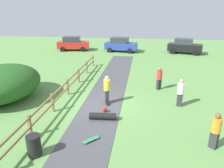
{
  "coord_description": "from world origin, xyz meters",
  "views": [
    {
      "loc": [
        2.29,
        -11.79,
        5.62
      ],
      "look_at": [
        0.47,
        1.04,
        1.0
      ],
      "focal_mm": 34.49,
      "sensor_mm": 36.0,
      "label": 1
    }
  ],
  "objects": [
    {
      "name": "bystander_red",
      "position": [
        3.59,
        3.15,
        0.91
      ],
      "size": [
        0.53,
        0.53,
        1.66
      ],
      "color": "#2D2D33",
      "rests_on": "ground_plane"
    },
    {
      "name": "bush_large",
      "position": [
        -6.42,
        0.0,
        1.1
      ],
      "size": [
        4.43,
        5.32,
        2.19
      ],
      "primitive_type": "ellipsoid",
      "color": "#23561E",
      "rests_on": "ground_plane"
    },
    {
      "name": "ground_plane",
      "position": [
        0.0,
        0.0,
        0.0
      ],
      "size": [
        60.0,
        60.0,
        0.0
      ],
      "primitive_type": "plane",
      "color": "#60934C"
    },
    {
      "name": "parked_car_blue",
      "position": [
        -0.59,
        16.83,
        0.96
      ],
      "size": [
        4.39,
        2.42,
        1.92
      ],
      "color": "#283D99",
      "rests_on": "ground_plane"
    },
    {
      "name": "skater_fallen",
      "position": [
        0.38,
        -1.76,
        0.2
      ],
      "size": [
        1.44,
        1.18,
        0.36
      ],
      "color": "black",
      "rests_on": "asphalt_path"
    },
    {
      "name": "skateboard_loose",
      "position": [
        0.22,
        -3.85,
        0.09
      ],
      "size": [
        0.69,
        0.72,
        0.08
      ],
      "color": "#338C4C",
      "rests_on": "asphalt_path"
    },
    {
      "name": "trash_bin",
      "position": [
        -1.8,
        -5.08,
        0.45
      ],
      "size": [
        0.56,
        0.56,
        0.9
      ],
      "primitive_type": "cylinder",
      "color": "black",
      "rests_on": "ground_plane"
    },
    {
      "name": "parked_car_black",
      "position": [
        7.63,
        16.83,
        0.96
      ],
      "size": [
        4.48,
        2.7,
        1.92
      ],
      "color": "black",
      "rests_on": "ground_plane"
    },
    {
      "name": "wooden_fence",
      "position": [
        -2.6,
        0.0,
        0.67
      ],
      "size": [
        0.12,
        18.12,
        1.1
      ],
      "color": "olive",
      "rests_on": "ground_plane"
    },
    {
      "name": "parked_car_red",
      "position": [
        -7.18,
        16.81,
        0.96
      ],
      "size": [
        4.41,
        2.48,
        1.92
      ],
      "color": "red",
      "rests_on": "ground_plane"
    },
    {
      "name": "skater_riding",
      "position": [
        0.28,
        0.21,
        1.0
      ],
      "size": [
        0.48,
        0.82,
        1.77
      ],
      "color": "black",
      "rests_on": "asphalt_path"
    },
    {
      "name": "bystander_orange",
      "position": [
        5.44,
        -3.57,
        0.89
      ],
      "size": [
        0.54,
        0.54,
        1.63
      ],
      "color": "#2D2D33",
      "rests_on": "ground_plane"
    },
    {
      "name": "asphalt_path",
      "position": [
        0.0,
        0.0,
        0.01
      ],
      "size": [
        2.4,
        28.0,
        0.02
      ],
      "primitive_type": "cube",
      "color": "#47474C",
      "rests_on": "ground_plane"
    },
    {
      "name": "bystander_white",
      "position": [
        4.65,
        0.47,
        0.94
      ],
      "size": [
        0.45,
        0.45,
        1.71
      ],
      "color": "#2D2D33",
      "rests_on": "ground_plane"
    }
  ]
}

